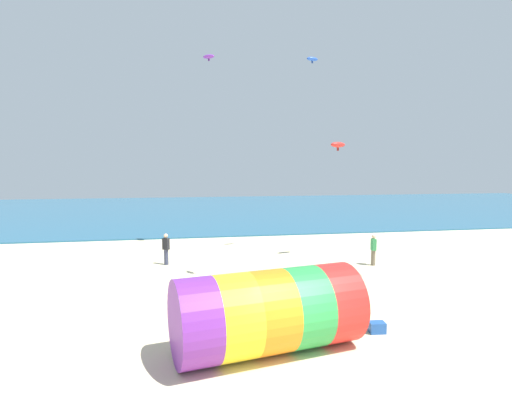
% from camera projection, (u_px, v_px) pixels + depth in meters
% --- Properties ---
extents(ground_plane, '(120.00, 120.00, 0.00)m').
position_uv_depth(ground_plane, '(313.00, 385.00, 10.00)').
color(ground_plane, beige).
extents(sea, '(120.00, 40.00, 0.10)m').
position_uv_depth(sea, '(211.00, 209.00, 50.45)').
color(sea, '#236084').
rests_on(sea, ground).
extents(giant_inflatable_tube, '(5.86, 3.47, 2.44)m').
position_uv_depth(giant_inflatable_tube, '(268.00, 311.00, 11.73)').
color(giant_inflatable_tube, purple).
rests_on(giant_inflatable_tube, ground).
extents(kite_handler, '(0.30, 0.40, 1.78)m').
position_uv_depth(kite_handler, '(358.00, 297.00, 13.95)').
color(kite_handler, '#726651').
rests_on(kite_handler, ground).
extents(kite_red_parafoil, '(1.10, 0.73, 0.55)m').
position_uv_depth(kite_red_parafoil, '(338.00, 145.00, 23.24)').
color(kite_red_parafoil, red).
extents(kite_blue_parafoil, '(0.79, 0.44, 0.38)m').
position_uv_depth(kite_blue_parafoil, '(312.00, 59.00, 24.32)').
color(kite_blue_parafoil, blue).
extents(kite_purple_parafoil, '(0.86, 0.69, 0.43)m').
position_uv_depth(kite_purple_parafoil, '(209.00, 57.00, 25.67)').
color(kite_purple_parafoil, purple).
extents(bystander_near_water, '(0.42, 0.39, 1.76)m').
position_uv_depth(bystander_near_water, '(166.00, 249.00, 22.18)').
color(bystander_near_water, '#383D56').
rests_on(bystander_near_water, ground).
extents(bystander_mid_beach, '(0.26, 0.38, 1.73)m').
position_uv_depth(bystander_mid_beach, '(373.00, 249.00, 22.06)').
color(bystander_mid_beach, '#726651').
rests_on(bystander_mid_beach, ground).
extents(cooler_box, '(0.55, 0.41, 0.36)m').
position_uv_depth(cooler_box, '(377.00, 327.00, 13.16)').
color(cooler_box, '#2659B2').
rests_on(cooler_box, ground).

